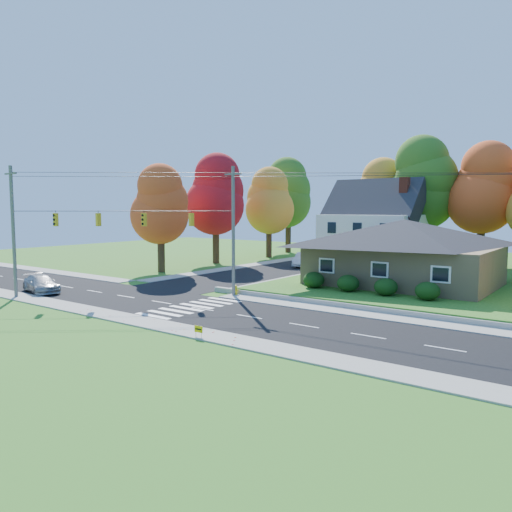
{
  "coord_description": "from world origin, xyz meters",
  "views": [
    {
      "loc": [
        22.75,
        -24.51,
        6.83
      ],
      "look_at": [
        -1.4,
        8.0,
        2.93
      ],
      "focal_mm": 35.0,
      "sensor_mm": 36.0,
      "label": 1
    }
  ],
  "objects": [
    {
      "name": "traffic_infrastructure",
      "position": [
        -0.15,
        1.35,
        5.15
      ],
      "size": [
        38.1,
        10.66,
        10.0
      ],
      "color": "#666059",
      "rests_on": "ground"
    },
    {
      "name": "tree_west_1",
      "position": [
        -18.0,
        22.0,
        8.46
      ],
      "size": [
        7.28,
        7.28,
        13.56
      ],
      "color": "#3F2A19",
      "rests_on": "ground"
    },
    {
      "name": "ranch_house",
      "position": [
        8.0,
        16.0,
        3.27
      ],
      "size": [
        14.6,
        10.6,
        5.4
      ],
      "color": "tan",
      "rests_on": "lawn"
    },
    {
      "name": "white_car",
      "position": [
        -7.34,
        25.35,
        0.82
      ],
      "size": [
        3.16,
        5.17,
        1.61
      ],
      "primitive_type": "imported",
      "rotation": [
        0.0,
        0.0,
        0.32
      ],
      "color": "silver",
      "rests_on": "road_cross"
    },
    {
      "name": "road_main",
      "position": [
        0.0,
        0.0,
        0.01
      ],
      "size": [
        90.0,
        8.0,
        0.02
      ],
      "primitive_type": "cube",
      "color": "black",
      "rests_on": "ground"
    },
    {
      "name": "road_cross",
      "position": [
        -8.0,
        26.0,
        0.01
      ],
      "size": [
        8.0,
        44.0,
        0.02
      ],
      "primitive_type": "cube",
      "color": "black",
      "rests_on": "ground"
    },
    {
      "name": "yard_sign",
      "position": [
        4.99,
        -5.68,
        0.47
      ],
      "size": [
        0.53,
        0.06,
        0.66
      ],
      "color": "black",
      "rests_on": "ground"
    },
    {
      "name": "ground",
      "position": [
        0.0,
        0.0,
        0.0
      ],
      "size": [
        120.0,
        120.0,
        0.0
      ],
      "primitive_type": "plane",
      "color": "#3D7923"
    },
    {
      "name": "tree_lot_2",
      "position": [
        10.0,
        34.0,
        8.96
      ],
      "size": [
        7.28,
        7.28,
        13.56
      ],
      "color": "#3F2A19",
      "rests_on": "lawn"
    },
    {
      "name": "tree_west_3",
      "position": [
        -19.0,
        40.0,
        9.11
      ],
      "size": [
        7.84,
        7.84,
        14.6
      ],
      "color": "#3F2A19",
      "rests_on": "ground"
    },
    {
      "name": "tree_lot_1",
      "position": [
        4.0,
        33.0,
        9.61
      ],
      "size": [
        7.84,
        7.84,
        14.6
      ],
      "color": "#3F2A19",
      "rests_on": "lawn"
    },
    {
      "name": "tree_west_0",
      "position": [
        -17.0,
        12.0,
        7.15
      ],
      "size": [
        6.16,
        6.16,
        11.47
      ],
      "color": "#3F2A19",
      "rests_on": "ground"
    },
    {
      "name": "silver_sedan",
      "position": [
        -15.07,
        -2.83,
        0.71
      ],
      "size": [
        5.11,
        3.05,
        1.39
      ],
      "primitive_type": "imported",
      "rotation": [
        0.0,
        0.0,
        1.33
      ],
      "color": "#9B9B9B",
      "rests_on": "road_main"
    },
    {
      "name": "sidewalk_north",
      "position": [
        0.0,
        5.0,
        0.04
      ],
      "size": [
        90.0,
        2.0,
        0.08
      ],
      "primitive_type": "cube",
      "color": "#9C9A90",
      "rests_on": "ground"
    },
    {
      "name": "sidewalk_south",
      "position": [
        0.0,
        -5.0,
        0.04
      ],
      "size": [
        90.0,
        2.0,
        0.08
      ],
      "primitive_type": "cube",
      "color": "#9C9A90",
      "rests_on": "ground"
    },
    {
      "name": "lawn",
      "position": [
        13.0,
        21.0,
        0.25
      ],
      "size": [
        30.0,
        30.0,
        0.5
      ],
      "primitive_type": "cube",
      "color": "#3D7923",
      "rests_on": "ground"
    },
    {
      "name": "colonial_house",
      "position": [
        0.04,
        28.0,
        4.58
      ],
      "size": [
        10.4,
        8.4,
        9.6
      ],
      "color": "silver",
      "rests_on": "lawn"
    },
    {
      "name": "fire_hydrant",
      "position": [
        -1.56,
        5.54,
        0.39
      ],
      "size": [
        0.47,
        0.36,
        0.82
      ],
      "color": "yellow",
      "rests_on": "ground"
    },
    {
      "name": "tree_west_2",
      "position": [
        -17.0,
        32.0,
        7.81
      ],
      "size": [
        6.72,
        6.72,
        12.51
      ],
      "color": "#3F2A19",
      "rests_on": "ground"
    },
    {
      "name": "hedge_row",
      "position": [
        7.5,
        9.8,
        1.14
      ],
      "size": [
        10.7,
        1.7,
        1.27
      ],
      "color": "#163A10",
      "rests_on": "lawn"
    },
    {
      "name": "tree_lot_0",
      "position": [
        -2.0,
        34.0,
        8.31
      ],
      "size": [
        6.72,
        6.72,
        12.51
      ],
      "color": "#3F2A19",
      "rests_on": "lawn"
    }
  ]
}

